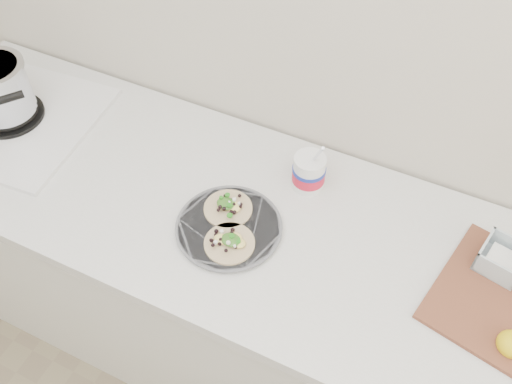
% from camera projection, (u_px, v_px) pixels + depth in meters
% --- Properties ---
extents(counter, '(2.44, 0.66, 0.90)m').
position_uv_depth(counter, '(279.00, 308.00, 1.84)').
color(counter, white).
rests_on(counter, ground).
extents(stove, '(0.54, 0.50, 0.24)m').
position_uv_depth(stove, '(3.00, 100.00, 1.69)').
color(stove, silver).
rests_on(stove, counter).
extents(taco_plate, '(0.28, 0.28, 0.04)m').
position_uv_depth(taco_plate, '(229.00, 226.00, 1.47)').
color(taco_plate, '#5B5D63').
rests_on(taco_plate, counter).
extents(tub, '(0.09, 0.09, 0.20)m').
position_uv_depth(tub, '(310.00, 170.00, 1.53)').
color(tub, white).
rests_on(tub, counter).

